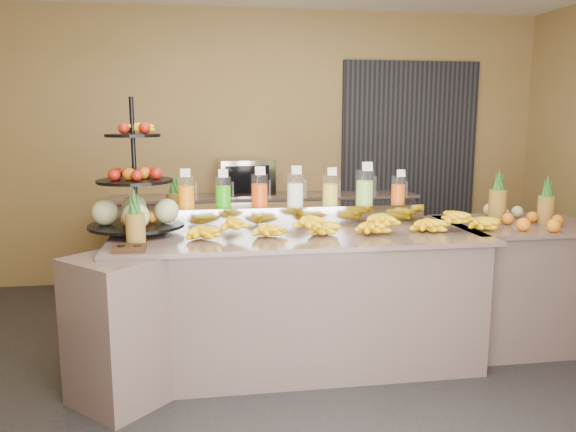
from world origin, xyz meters
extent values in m
plane|color=black|center=(0.00, 0.00, 0.00)|extent=(6.00, 6.00, 0.00)
cube|color=olive|center=(0.00, 2.51, 1.40)|extent=(6.00, 0.02, 2.80)
cube|color=black|center=(1.60, 2.46, 1.20)|extent=(1.50, 0.06, 2.20)
cube|color=gray|center=(0.00, 0.30, 0.45)|extent=(2.40, 0.90, 0.90)
cube|color=gray|center=(0.00, 0.30, 0.92)|extent=(2.50, 1.00, 0.03)
cube|color=gray|center=(-1.15, -0.10, 0.45)|extent=(0.71, 0.71, 0.90)
cube|color=gray|center=(1.70, 0.40, 0.45)|extent=(1.00, 0.80, 0.90)
cube|color=gray|center=(1.70, 0.40, 0.92)|extent=(1.08, 0.88, 0.03)
cube|color=gray|center=(0.00, 2.25, 0.45)|extent=(3.00, 0.50, 0.90)
cube|color=gray|center=(0.00, 2.25, 0.92)|extent=(3.10, 0.55, 0.03)
cube|color=gray|center=(0.03, 0.58, 1.01)|extent=(1.85, 0.30, 0.15)
cylinder|color=silver|center=(-0.75, 0.58, 1.19)|extent=(0.12, 0.12, 0.22)
cylinder|color=orange|center=(-0.75, 0.58, 1.15)|extent=(0.11, 0.11, 0.15)
cylinder|color=gray|center=(-0.77, 0.59, 1.24)|extent=(0.01, 0.01, 0.26)
cube|color=white|center=(-0.75, 0.53, 1.33)|extent=(0.07, 0.02, 0.06)
cylinder|color=silver|center=(-0.49, 0.58, 1.19)|extent=(0.11, 0.11, 0.21)
cylinder|color=#22AE02|center=(-0.49, 0.58, 1.15)|extent=(0.11, 0.11, 0.14)
cylinder|color=gray|center=(-0.51, 0.59, 1.23)|extent=(0.01, 0.01, 0.25)
cube|color=white|center=(-0.49, 0.53, 1.32)|extent=(0.07, 0.02, 0.06)
cylinder|color=silver|center=(-0.23, 0.58, 1.19)|extent=(0.12, 0.12, 0.22)
cylinder|color=#EF3D00|center=(-0.23, 0.58, 1.16)|extent=(0.11, 0.11, 0.15)
cylinder|color=gray|center=(-0.25, 0.59, 1.24)|extent=(0.01, 0.01, 0.26)
cube|color=white|center=(-0.23, 0.52, 1.33)|extent=(0.07, 0.02, 0.06)
cylinder|color=silver|center=(0.03, 0.58, 1.19)|extent=(0.12, 0.12, 0.23)
cylinder|color=white|center=(0.03, 0.58, 1.16)|extent=(0.11, 0.11, 0.15)
cylinder|color=gray|center=(0.01, 0.59, 1.24)|extent=(0.01, 0.01, 0.27)
cube|color=white|center=(0.03, 0.52, 1.34)|extent=(0.07, 0.02, 0.06)
cylinder|color=silver|center=(0.29, 0.58, 1.19)|extent=(0.12, 0.12, 0.21)
cylinder|color=gold|center=(0.29, 0.58, 1.15)|extent=(0.11, 0.11, 0.14)
cylinder|color=gray|center=(0.27, 0.59, 1.23)|extent=(0.01, 0.01, 0.25)
cube|color=white|center=(0.29, 0.53, 1.32)|extent=(0.07, 0.02, 0.06)
cylinder|color=silver|center=(0.55, 0.58, 1.20)|extent=(0.13, 0.13, 0.24)
cylinder|color=#8CCF47|center=(0.55, 0.58, 1.16)|extent=(0.12, 0.12, 0.16)
cylinder|color=gray|center=(0.53, 0.59, 1.26)|extent=(0.01, 0.01, 0.29)
cube|color=white|center=(0.55, 0.52, 1.35)|extent=(0.08, 0.02, 0.07)
cylinder|color=silver|center=(0.81, 0.58, 1.18)|extent=(0.11, 0.11, 0.19)
cylinder|color=#D64C02|center=(0.81, 0.58, 1.15)|extent=(0.10, 0.10, 0.13)
cylinder|color=gray|center=(0.79, 0.59, 1.22)|extent=(0.01, 0.01, 0.23)
cube|color=white|center=(0.81, 0.53, 1.30)|extent=(0.06, 0.02, 0.05)
ellipsoid|color=yellow|center=(-0.65, 0.24, 0.98)|extent=(0.26, 0.20, 0.11)
ellipsoid|color=yellow|center=(-0.27, 0.24, 0.98)|extent=(0.26, 0.20, 0.11)
ellipsoid|color=yellow|center=(0.11, 0.24, 0.98)|extent=(0.26, 0.20, 0.11)
ellipsoid|color=yellow|center=(0.49, 0.24, 0.98)|extent=(0.26, 0.20, 0.11)
ellipsoid|color=yellow|center=(0.88, 0.24, 0.98)|extent=(0.26, 0.20, 0.11)
ellipsoid|color=yellow|center=(1.26, 0.24, 0.98)|extent=(0.26, 0.20, 0.11)
ellipsoid|color=yellow|center=(-0.46, 0.24, 1.06)|extent=(0.22, 0.17, 0.10)
ellipsoid|color=yellow|center=(0.05, 0.24, 1.06)|extent=(0.22, 0.17, 0.10)
ellipsoid|color=yellow|center=(0.56, 0.24, 1.06)|extent=(0.22, 0.17, 0.10)
ellipsoid|color=yellow|center=(1.07, 0.24, 1.06)|extent=(0.22, 0.17, 0.10)
cylinder|color=black|center=(-1.09, 0.46, 1.38)|extent=(0.04, 0.04, 0.91)
cylinder|color=black|center=(-1.09, 0.46, 0.98)|extent=(0.79, 0.79, 0.02)
cylinder|color=black|center=(-1.09, 0.46, 1.28)|extent=(0.62, 0.62, 0.02)
cylinder|color=black|center=(-1.09, 0.46, 1.59)|extent=(0.45, 0.45, 0.02)
sphere|color=#BABE83|center=(-0.89, 0.46, 1.08)|extent=(0.17, 0.17, 0.17)
sphere|color=maroon|center=(-0.95, 0.46, 1.33)|extent=(0.08, 0.08, 0.08)
sphere|color=#D85F13|center=(-1.19, 0.46, 1.04)|extent=(0.09, 0.09, 0.09)
cube|color=#321B0D|center=(-1.07, -0.08, 0.94)|extent=(0.19, 0.14, 0.03)
cylinder|color=brown|center=(-1.05, 0.06, 1.03)|extent=(0.12, 0.12, 0.20)
cone|color=#1D4B19|center=(-1.05, 0.06, 1.21)|extent=(0.06, 0.06, 0.16)
cylinder|color=brown|center=(-0.84, 0.80, 1.04)|extent=(0.12, 0.12, 0.22)
cone|color=#1D4B19|center=(-0.84, 0.80, 1.23)|extent=(0.06, 0.06, 0.16)
cylinder|color=brown|center=(1.55, 0.47, 1.05)|extent=(0.13, 0.13, 0.24)
cylinder|color=brown|center=(1.88, 0.37, 1.03)|extent=(0.12, 0.12, 0.20)
ellipsoid|color=#D85F13|center=(1.70, 0.22, 0.98)|extent=(0.36, 0.24, 0.09)
cube|color=gray|center=(-0.20, 2.25, 1.11)|extent=(0.57, 0.43, 0.36)
camera|label=1|loc=(-0.64, -3.40, 1.70)|focal=35.00mm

